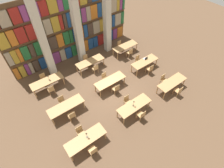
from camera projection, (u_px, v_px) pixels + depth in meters
ground_plane at (110, 88)px, 12.99m from camera, size 40.00×40.00×0.00m
bookshelf_bank at (72, 27)px, 13.78m from camera, size 10.66×0.35×5.50m
pillar_left at (43, 42)px, 11.86m from camera, size 0.50×0.50×6.00m
pillar_center at (78, 29)px, 12.94m from camera, size 0.50×0.50×6.00m
pillar_right at (107, 19)px, 14.02m from camera, size 0.50×0.50×6.00m
reading_table_0 at (86, 139)px, 9.56m from camera, size 2.32×0.80×0.78m
chair_0 at (93, 151)px, 9.35m from camera, size 0.42×0.40×0.89m
chair_1 at (80, 132)px, 10.09m from camera, size 0.42×0.40×0.89m
desk_lamp_0 at (87, 134)px, 9.33m from camera, size 0.14×0.14×0.46m
reading_table_1 at (134, 106)px, 11.06m from camera, size 2.32×0.80×0.78m
chair_2 at (141, 115)px, 10.86m from camera, size 0.42×0.40×0.89m
chair_3 at (127, 101)px, 11.60m from camera, size 0.42×0.40×0.89m
desk_lamp_1 at (134, 103)px, 10.74m from camera, size 0.14×0.14×0.47m
reading_table_2 at (172, 83)px, 12.42m from camera, size 2.32×0.80×0.78m
chair_4 at (178, 91)px, 12.19m from camera, size 0.42×0.40×0.89m
chair_5 at (164, 79)px, 12.93m from camera, size 0.42×0.40×0.89m
reading_table_3 at (66, 106)px, 11.03m from camera, size 2.32×0.80×0.78m
chair_6 at (72, 116)px, 10.82m from camera, size 0.42×0.40×0.89m
chair_7 at (62, 101)px, 11.57m from camera, size 0.42×0.40×0.89m
reading_table_4 at (110, 81)px, 12.53m from camera, size 2.32×0.80×0.78m
chair_8 at (116, 89)px, 12.32m from camera, size 0.42×0.40×0.89m
chair_9 at (105, 78)px, 13.06m from camera, size 0.42×0.40×0.89m
reading_table_5 at (145, 62)px, 13.94m from camera, size 2.32×0.80×0.78m
chair_10 at (150, 69)px, 13.71m from camera, size 0.42×0.40×0.89m
chair_11 at (138, 60)px, 14.45m from camera, size 0.42×0.40×0.89m
laptop at (145, 58)px, 14.07m from camera, size 0.32×0.22×0.21m
reading_table_6 at (47, 82)px, 12.49m from camera, size 2.32×0.80×0.78m
chair_12 at (51, 90)px, 12.26m from camera, size 0.42×0.40×0.89m
chair_13 at (44, 78)px, 13.00m from camera, size 0.42×0.40×0.89m
desk_lamp_2 at (48, 77)px, 12.29m from camera, size 0.14×0.14×0.40m
reading_table_7 at (90, 62)px, 13.96m from camera, size 2.32×0.80×0.78m
chair_14 at (95, 68)px, 13.75m from camera, size 0.42×0.40×0.89m
chair_15 at (86, 59)px, 14.49m from camera, size 0.42×0.40×0.89m
reading_table_8 at (125, 47)px, 15.36m from camera, size 2.32×0.80×0.78m
chair_16 at (130, 53)px, 15.13m from camera, size 0.42×0.40×0.89m
chair_17 at (120, 45)px, 15.87m from camera, size 0.42×0.40×0.89m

